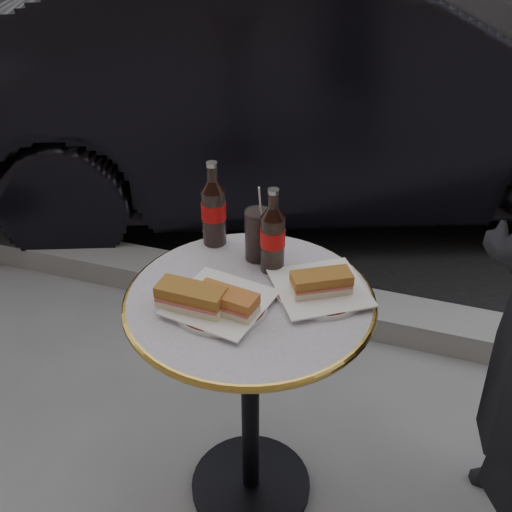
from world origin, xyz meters
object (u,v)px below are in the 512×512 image
(plate_right, at_px, (320,290))
(cola_bottle_right, at_px, (273,230))
(plate_left, at_px, (220,305))
(cola_glass, at_px, (258,235))
(cola_bottle_left, at_px, (213,204))
(bistro_table, at_px, (250,403))
(parked_car, at_px, (314,82))

(plate_right, xyz_separation_m, cola_bottle_right, (-0.14, 0.06, 0.11))
(plate_left, height_order, cola_bottle_right, cola_bottle_right)
(plate_left, height_order, cola_glass, cola_glass)
(cola_bottle_left, bearing_deg, cola_bottle_right, -21.72)
(cola_bottle_right, relative_size, cola_glass, 1.64)
(cola_bottle_right, distance_m, cola_glass, 0.08)
(cola_bottle_left, height_order, cola_glass, cola_bottle_left)
(bistro_table, distance_m, plate_left, 0.38)
(cola_glass, height_order, parked_car, parked_car)
(bistro_table, relative_size, cola_glass, 5.16)
(plate_left, relative_size, cola_bottle_left, 0.95)
(bistro_table, height_order, cola_bottle_right, cola_bottle_right)
(plate_right, bearing_deg, parked_car, 104.26)
(plate_left, bearing_deg, cola_bottle_left, 113.90)
(bistro_table, bearing_deg, cola_bottle_right, 82.59)
(plate_right, bearing_deg, cola_bottle_left, 157.62)
(cola_bottle_left, xyz_separation_m, cola_glass, (0.14, -0.04, -0.05))
(bistro_table, relative_size, plate_right, 3.23)
(plate_right, distance_m, cola_bottle_right, 0.19)
(plate_left, distance_m, cola_bottle_left, 0.32)
(plate_right, distance_m, parked_car, 1.91)
(cola_bottle_right, height_order, parked_car, parked_car)
(cola_bottle_right, bearing_deg, cola_glass, 143.92)
(plate_right, height_order, cola_glass, cola_glass)
(plate_left, relative_size, plate_right, 1.01)
(bistro_table, height_order, parked_car, parked_car)
(plate_left, bearing_deg, cola_glass, 85.64)
(plate_left, distance_m, cola_glass, 0.24)
(cola_bottle_right, bearing_deg, plate_left, -109.99)
(plate_right, height_order, parked_car, parked_car)
(cola_bottle_left, relative_size, parked_car, 0.06)
(bistro_table, distance_m, parked_car, 1.96)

